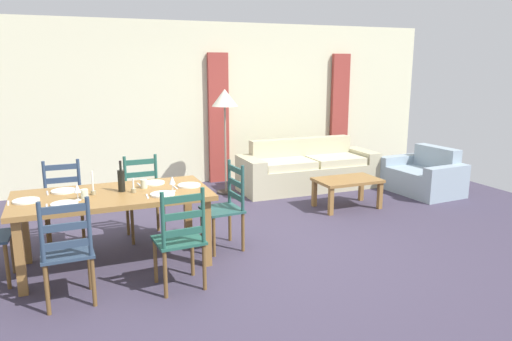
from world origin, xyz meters
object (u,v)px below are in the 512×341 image
(dining_chair_near_left, at_px, (67,251))
(coffee_cup_secondary, at_px, (85,194))
(dining_chair_far_right, at_px, (144,197))
(coffee_table, at_px, (347,183))
(wine_glass_near_right, at_px, (172,181))
(coffee_cup_primary, at_px, (144,184))
(dining_chair_head_east, at_px, (226,206))
(wine_glass_near_left, at_px, (77,189))
(dining_table, at_px, (113,202))
(armchair_upholstered, at_px, (425,177))
(dining_chair_far_left, at_px, (64,204))
(standing_lamp, at_px, (225,104))
(couch, at_px, (307,171))
(wine_bottle, at_px, (121,180))
(dining_chair_near_right, at_px, (180,239))

(dining_chair_near_left, bearing_deg, coffee_cup_secondary, 73.18)
(dining_chair_far_right, height_order, coffee_table, dining_chair_far_right)
(wine_glass_near_right, height_order, coffee_cup_secondary, wine_glass_near_right)
(dining_chair_near_left, bearing_deg, coffee_cup_primary, 46.45)
(dining_chair_head_east, bearing_deg, wine_glass_near_left, -174.73)
(dining_table, distance_m, armchair_upholstered, 5.04)
(dining_table, distance_m, coffee_table, 3.40)
(dining_chair_far_left, relative_size, dining_chair_far_right, 1.00)
(wine_glass_near_left, xyz_separation_m, standing_lamp, (2.26, 2.36, 0.55))
(dining_chair_far_right, distance_m, coffee_cup_primary, 0.71)
(dining_chair_near_left, height_order, dining_chair_far_left, same)
(coffee_cup_secondary, relative_size, couch, 0.04)
(wine_bottle, bearing_deg, wine_glass_near_right, -21.48)
(wine_glass_near_right, height_order, armchair_upholstered, wine_glass_near_right)
(dining_chair_far_left, bearing_deg, dining_chair_near_right, -58.72)
(dining_table, relative_size, dining_chair_near_right, 1.98)
(coffee_cup_secondary, bearing_deg, dining_chair_near_left, -106.82)
(dining_chair_far_left, distance_m, standing_lamp, 2.96)
(couch, height_order, coffee_table, couch)
(dining_chair_far_right, distance_m, standing_lamp, 2.33)
(dining_chair_far_left, relative_size, standing_lamp, 0.59)
(dining_table, relative_size, dining_chair_far_right, 1.98)
(armchair_upholstered, distance_m, standing_lamp, 3.39)
(wine_glass_near_right, height_order, coffee_cup_primary, wine_glass_near_right)
(dining_chair_far_left, height_order, dining_chair_head_east, same)
(dining_chair_head_east, bearing_deg, dining_chair_near_left, -155.99)
(dining_chair_head_east, distance_m, coffee_cup_secondary, 1.50)
(coffee_table, bearing_deg, armchair_upholstered, 8.94)
(dining_chair_head_east, height_order, wine_glass_near_right, dining_chair_head_east)
(dining_chair_near_right, bearing_deg, coffee_cup_secondary, 136.84)
(dining_chair_near_left, distance_m, wine_glass_near_right, 1.24)
(dining_chair_far_left, height_order, coffee_table, dining_chair_far_left)
(wine_bottle, bearing_deg, wine_glass_near_left, -157.74)
(coffee_cup_primary, bearing_deg, standing_lamp, 52.93)
(dining_chair_near_right, relative_size, dining_chair_head_east, 1.00)
(wine_glass_near_left, xyz_separation_m, wine_glass_near_right, (0.90, -0.01, 0.00))
(coffee_cup_primary, relative_size, coffee_table, 0.10)
(couch, bearing_deg, wine_glass_near_left, -148.96)
(dining_table, distance_m, wine_glass_near_left, 0.40)
(dining_chair_far_right, xyz_separation_m, wine_glass_near_left, (-0.74, -0.86, 0.38))
(dining_chair_near_left, bearing_deg, wine_glass_near_right, 29.43)
(dining_chair_near_right, height_order, standing_lamp, standing_lamp)
(wine_glass_near_left, distance_m, coffee_table, 3.77)
(dining_chair_far_left, height_order, wine_glass_near_right, dining_chair_far_left)
(dining_chair_near_right, height_order, wine_glass_near_left, dining_chair_near_right)
(dining_chair_far_right, bearing_deg, wine_glass_near_left, -130.74)
(dining_table, distance_m, wine_glass_near_right, 0.62)
(dining_chair_far_right, distance_m, coffee_table, 2.88)
(coffee_cup_secondary, distance_m, standing_lamp, 3.25)
(dining_chair_far_right, bearing_deg, dining_chair_near_right, -87.21)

